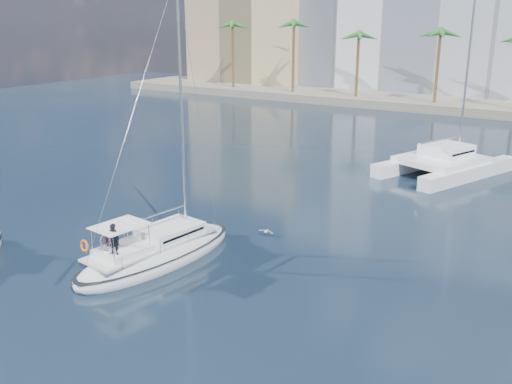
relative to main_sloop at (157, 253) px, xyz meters
The scene contains 9 objects.
ground 4.66m from the main_sloop, 36.39° to the left, with size 160.00×160.00×0.00m, color black.
quay 63.86m from the main_sloop, 86.65° to the left, with size 120.00×14.00×1.20m, color gray.
building_modern 77.38m from the main_sloop, 96.23° to the left, with size 42.00×16.00×28.00m, color white.
building_tan_left 81.99m from the main_sloop, 118.08° to the left, with size 22.00×14.00×22.00m, color tan.
palm_left 67.69m from the main_sloop, 116.87° to the left, with size 3.60×3.60×12.30m.
palm_centre 60.66m from the main_sloop, 86.43° to the left, with size 3.60×3.60×12.30m.
main_sloop is the anchor object (origin of this frame).
catamaran 27.95m from the main_sloop, 72.35° to the left, with size 9.87×13.27×17.39m.
seagull 7.07m from the main_sloop, 63.98° to the left, with size 0.98×0.42×0.18m.
Camera 1 is at (15.87, -24.10, 12.76)m, focal length 40.00 mm.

